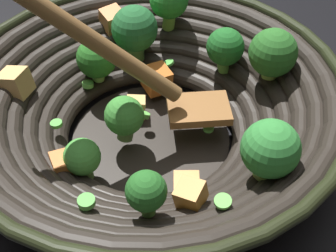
% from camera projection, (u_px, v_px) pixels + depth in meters
% --- Properties ---
extents(ground_plane, '(4.00, 4.00, 0.00)m').
position_uv_depth(ground_plane, '(151.00, 143.00, 0.56)').
color(ground_plane, black).
extents(wok, '(0.46, 0.43, 0.24)m').
position_uv_depth(wok, '(151.00, 103.00, 0.52)').
color(wok, black).
rests_on(wok, ground).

